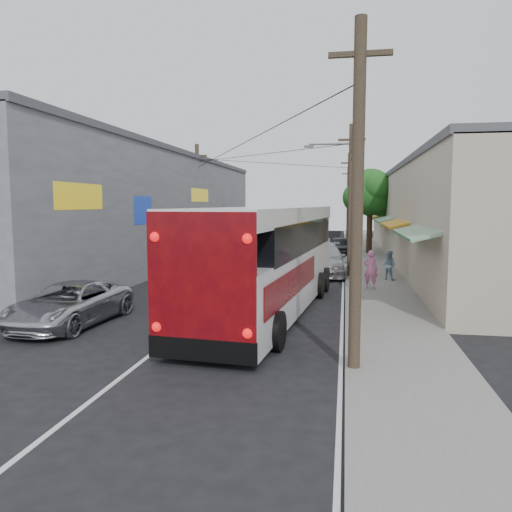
{
  "coord_description": "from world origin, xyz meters",
  "views": [
    {
      "loc": [
        4.94,
        -13.57,
        3.93
      ],
      "look_at": [
        1.23,
        7.19,
        1.71
      ],
      "focal_mm": 35.0,
      "sensor_mm": 36.0,
      "label": 1
    }
  ],
  "objects_px": {
    "pedestrian_near": "(371,269)",
    "parked_car_mid": "(340,246)",
    "jeepney": "(70,304)",
    "coach_bus": "(270,258)",
    "parked_suv": "(324,260)",
    "parked_car_far": "(332,240)",
    "pedestrian_far": "(389,265)"
  },
  "relations": [
    {
      "from": "pedestrian_near",
      "to": "parked_car_mid",
      "type": "bearing_deg",
      "value": -76.51
    },
    {
      "from": "pedestrian_near",
      "to": "jeepney",
      "type": "bearing_deg",
      "value": 47.76
    },
    {
      "from": "coach_bus",
      "to": "pedestrian_near",
      "type": "xyz_separation_m",
      "value": [
        3.83,
        5.11,
        -0.98
      ]
    },
    {
      "from": "parked_suv",
      "to": "parked_car_far",
      "type": "height_order",
      "value": "parked_suv"
    },
    {
      "from": "jeepney",
      "to": "parked_suv",
      "type": "height_order",
      "value": "parked_suv"
    },
    {
      "from": "pedestrian_near",
      "to": "coach_bus",
      "type": "bearing_deg",
      "value": 61.24
    },
    {
      "from": "coach_bus",
      "to": "parked_car_far",
      "type": "distance_m",
      "value": 26.33
    },
    {
      "from": "parked_car_far",
      "to": "pedestrian_far",
      "type": "bearing_deg",
      "value": -72.2
    },
    {
      "from": "coach_bus",
      "to": "pedestrian_far",
      "type": "relative_size",
      "value": 9.12
    },
    {
      "from": "jeepney",
      "to": "coach_bus",
      "type": "bearing_deg",
      "value": 30.39
    },
    {
      "from": "coach_bus",
      "to": "parked_suv",
      "type": "bearing_deg",
      "value": 86.75
    },
    {
      "from": "parked_car_far",
      "to": "pedestrian_far",
      "type": "relative_size",
      "value": 3.21
    },
    {
      "from": "parked_car_far",
      "to": "pedestrian_far",
      "type": "height_order",
      "value": "pedestrian_far"
    },
    {
      "from": "parked_car_mid",
      "to": "parked_suv",
      "type": "bearing_deg",
      "value": -101.87
    },
    {
      "from": "jeepney",
      "to": "pedestrian_far",
      "type": "height_order",
      "value": "pedestrian_far"
    },
    {
      "from": "coach_bus",
      "to": "pedestrian_far",
      "type": "height_order",
      "value": "coach_bus"
    },
    {
      "from": "coach_bus",
      "to": "parked_car_far",
      "type": "relative_size",
      "value": 2.84
    },
    {
      "from": "jeepney",
      "to": "pedestrian_far",
      "type": "distance_m",
      "value": 15.56
    },
    {
      "from": "parked_suv",
      "to": "jeepney",
      "type": "bearing_deg",
      "value": -123.83
    },
    {
      "from": "jeepney",
      "to": "parked_car_mid",
      "type": "distance_m",
      "value": 25.63
    },
    {
      "from": "parked_car_far",
      "to": "parked_car_mid",
      "type": "bearing_deg",
      "value": -73.72
    },
    {
      "from": "jeepney",
      "to": "parked_car_mid",
      "type": "height_order",
      "value": "parked_car_mid"
    },
    {
      "from": "parked_suv",
      "to": "pedestrian_far",
      "type": "relative_size",
      "value": 3.93
    },
    {
      "from": "parked_car_mid",
      "to": "parked_car_far",
      "type": "height_order",
      "value": "parked_car_far"
    },
    {
      "from": "parked_suv",
      "to": "parked_car_mid",
      "type": "distance_m",
      "value": 11.14
    },
    {
      "from": "parked_car_far",
      "to": "pedestrian_near",
      "type": "bearing_deg",
      "value": -76.32
    },
    {
      "from": "parked_suv",
      "to": "pedestrian_near",
      "type": "xyz_separation_m",
      "value": [
        2.31,
        -4.9,
        0.15
      ]
    },
    {
      "from": "pedestrian_far",
      "to": "jeepney",
      "type": "bearing_deg",
      "value": 74.2
    },
    {
      "from": "parked_car_far",
      "to": "pedestrian_far",
      "type": "xyz_separation_m",
      "value": [
        3.35,
        -18.31,
        0.08
      ]
    },
    {
      "from": "pedestrian_near",
      "to": "parked_suv",
      "type": "bearing_deg",
      "value": -56.63
    },
    {
      "from": "jeepney",
      "to": "parked_car_far",
      "type": "bearing_deg",
      "value": 78.8
    },
    {
      "from": "jeepney",
      "to": "parked_car_far",
      "type": "distance_m",
      "value": 30.33
    }
  ]
}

